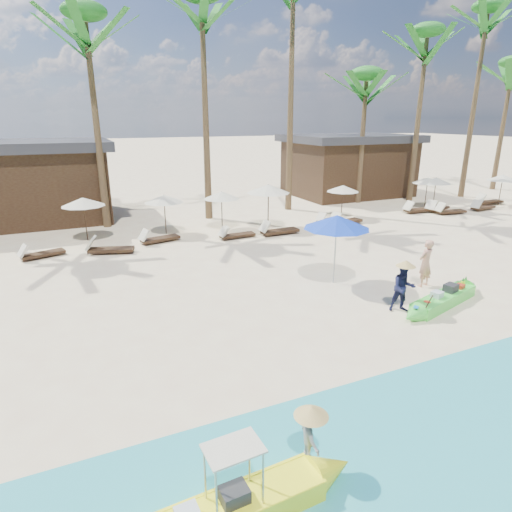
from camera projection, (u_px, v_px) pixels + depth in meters
name	position (u px, v px, depth m)	size (l,w,h in m)	color
ground	(294.00, 333.00, 11.37)	(240.00, 240.00, 0.00)	beige
wet_sand_strip	(441.00, 466.00, 7.02)	(240.00, 4.50, 0.01)	tan
green_canoe	(444.00, 299.00, 13.01)	(4.52, 1.54, 0.59)	#45DA42
tourist	(425.00, 263.00, 14.30)	(0.60, 0.39, 1.63)	tan
vendor_green	(403.00, 288.00, 12.45)	(0.71, 0.55, 1.46)	#131636
vendor_yellow	(310.00, 436.00, 6.82)	(0.57, 0.33, 0.88)	gray
blue_umbrella	(337.00, 222.00, 14.18)	(2.22, 2.22, 2.39)	#99999E
resort_parasol_4	(83.00, 202.00, 19.44)	(1.95, 1.95, 2.01)	#352616
lounger_4_left	(40.00, 253.00, 17.39)	(1.81, 1.01, 0.59)	#352616
lounger_4_right	(108.00, 248.00, 17.97)	(2.02, 1.14, 0.66)	#352616
resort_parasol_5	(164.00, 199.00, 20.56)	(1.88, 1.88, 1.93)	#352616
lounger_5_left	(158.00, 238.00, 19.54)	(1.93, 0.95, 0.63)	#352616
resort_parasol_6	(221.00, 195.00, 21.54)	(1.87, 1.87, 1.92)	#352616
lounger_6_left	(236.00, 234.00, 20.29)	(1.63, 0.50, 0.55)	#352616
lounger_6_right	(234.00, 235.00, 20.20)	(1.68, 0.65, 0.56)	#352616
resort_parasol_7	(268.00, 189.00, 21.57)	(2.20, 2.20, 2.26)	#352616
lounger_7_left	(277.00, 230.00, 20.85)	(2.00, 0.66, 0.68)	#352616
lounger_7_right	(344.00, 221.00, 22.71)	(2.08, 0.98, 0.68)	#352616
resort_parasol_8	(343.00, 188.00, 23.94)	(1.81, 1.81, 1.86)	#352616
lounger_8_left	(328.00, 219.00, 23.27)	(1.71, 0.97, 0.55)	#352616
resort_parasol_9	(428.00, 180.00, 26.72)	(1.85, 1.85, 1.91)	#352616
lounger_9_left	(417.00, 209.00, 25.67)	(1.97, 0.68, 0.66)	#352616
lounger_9_right	(436.00, 208.00, 26.06)	(2.06, 1.11, 0.67)	#352616
resort_parasol_10	(436.00, 180.00, 26.75)	(1.85, 1.85, 1.90)	#352616
lounger_10_left	(449.00, 211.00, 25.30)	(1.95, 0.86, 0.64)	#352616
lounger_10_right	(482.00, 207.00, 26.39)	(1.88, 0.77, 0.62)	#352616
resort_parasol_11	(503.00, 178.00, 27.29)	(1.95, 1.95, 2.01)	#352616
lounger_11_left	(488.00, 201.00, 28.17)	(2.00, 0.71, 0.67)	#352616
palm_3	(88.00, 47.00, 19.86)	(2.08, 2.08, 10.52)	brown
palm_4	(203.00, 34.00, 21.48)	(2.08, 2.08, 11.70)	brown
palm_5	(293.00, 15.00, 23.42)	(2.08, 2.08, 13.60)	brown
palm_6	(366.00, 91.00, 26.77)	(2.08, 2.08, 8.51)	brown
palm_7	(425.00, 59.00, 26.88)	(2.08, 2.08, 11.08)	brown
palm_8	(483.00, 42.00, 27.95)	(2.08, 2.08, 12.70)	brown
palm_9	(510.00, 81.00, 31.86)	(2.08, 2.08, 9.82)	brown
pavilion_west	(6.00, 182.00, 22.84)	(10.80, 6.60, 4.30)	#352616
pavilion_east	(348.00, 164.00, 31.31)	(8.80, 6.60, 4.30)	#352616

